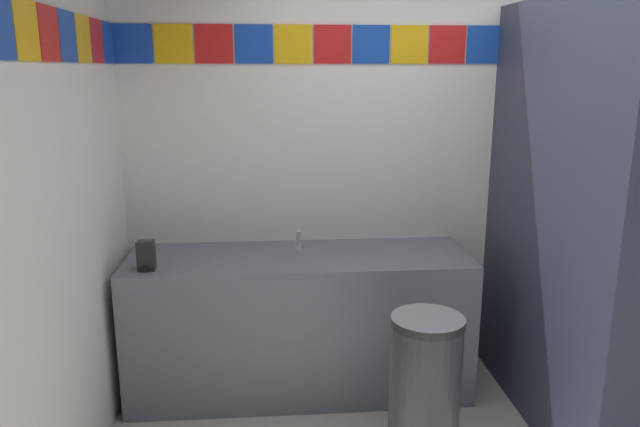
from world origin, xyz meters
name	(u,v)px	position (x,y,z in m)	size (l,w,h in m)	color
wall_back	(441,142)	(0.00, 1.51, 1.43)	(3.84, 0.09, 2.85)	white
wall_side	(6,200)	(-1.96, 0.00, 1.43)	(0.09, 2.94, 2.85)	white
vanity_counter	(300,322)	(-0.90, 1.16, 0.42)	(1.95, 0.62, 0.83)	slate
faucet_center	(298,242)	(-0.90, 1.25, 0.88)	(0.04, 0.10, 0.14)	silver
soap_dispenser	(146,256)	(-1.71, 0.97, 0.91)	(0.09, 0.09, 0.16)	black
stall_divider	(599,234)	(0.49, 0.49, 1.11)	(0.92, 1.45, 2.22)	#33384C
toilet	(607,340)	(0.92, 1.01, 0.30)	(0.39, 0.49, 0.74)	white
trash_bin	(425,389)	(-0.33, 0.43, 0.37)	(0.35, 0.35, 0.75)	#333338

